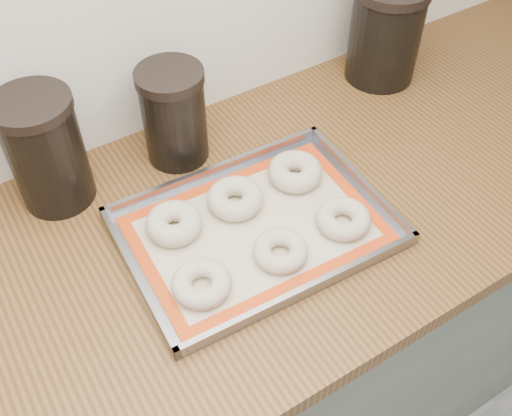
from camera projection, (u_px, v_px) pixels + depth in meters
cabinet at (283, 329)px, 1.47m from camera, size 3.00×0.65×0.86m
countertop at (291, 204)px, 1.13m from camera, size 3.06×0.68×0.04m
baking_tray at (256, 228)px, 1.06m from camera, size 0.47×0.35×0.03m
baking_mat at (256, 229)px, 1.06m from camera, size 0.43×0.31×0.00m
bagel_front_left at (202, 283)px, 0.96m from camera, size 0.12×0.12×0.03m
bagel_front_mid at (280, 251)px, 1.01m from camera, size 0.11×0.11×0.03m
bagel_front_right at (343, 219)px, 1.05m from camera, size 0.12×0.12×0.03m
bagel_back_left at (174, 223)px, 1.04m from camera, size 0.11×0.11×0.04m
bagel_back_mid at (235, 198)px, 1.09m from camera, size 0.11×0.11×0.04m
bagel_back_right at (295, 172)px, 1.13m from camera, size 0.12×0.12×0.04m
canister_left at (46, 151)px, 1.04m from camera, size 0.14×0.14×0.22m
canister_mid at (174, 115)px, 1.13m from camera, size 0.13×0.13×0.20m
canister_right at (386, 32)px, 1.30m from camera, size 0.16×0.16×0.22m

